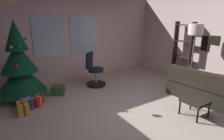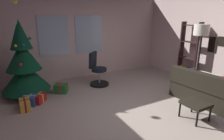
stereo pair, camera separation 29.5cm
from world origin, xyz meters
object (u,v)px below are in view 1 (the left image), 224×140
object	(u,v)px
footstool	(195,102)
bookshelf	(182,55)
office_chair	(94,73)
gift_box_green	(58,90)
couch	(218,90)
floor_lamp	(195,34)
gift_box_red	(36,101)
gift_box_gold	(23,108)
holiday_tree	(19,67)
gift_box_blue	(28,103)

from	to	relation	value
footstool	bookshelf	size ratio (longest dim) A/B	0.26
office_chair	bookshelf	xyz separation A→B (m)	(2.59, -1.03, 0.41)
gift_box_green	office_chair	world-z (taller)	office_chair
couch	floor_lamp	size ratio (longest dim) A/B	1.07
gift_box_red	gift_box_gold	size ratio (longest dim) A/B	1.13
holiday_tree	gift_box_blue	bearing A→B (deg)	-89.77
couch	bookshelf	world-z (taller)	bookshelf
bookshelf	footstool	bearing A→B (deg)	-135.95
gift_box_red	office_chair	world-z (taller)	office_chair
gift_box_green	gift_box_blue	distance (m)	0.87
bookshelf	gift_box_gold	bearing A→B (deg)	175.16
gift_box_red	gift_box_gold	world-z (taller)	gift_box_gold
couch	gift_box_gold	bearing A→B (deg)	154.82
couch	gift_box_gold	distance (m)	4.48
gift_box_red	couch	bearing A→B (deg)	-29.85
footstool	gift_box_gold	world-z (taller)	footstool
couch	gift_box_red	distance (m)	4.33
couch	footstool	distance (m)	1.13
footstool	office_chair	world-z (taller)	office_chair
holiday_tree	bookshelf	xyz separation A→B (m)	(4.50, -1.22, 0.00)
footstool	gift_box_red	distance (m)	3.49
gift_box_red	gift_box_green	world-z (taller)	gift_box_green
holiday_tree	floor_lamp	xyz separation A→B (m)	(4.10, -1.84, 0.73)
office_chair	holiday_tree	bearing A→B (deg)	174.29
gift_box_green	floor_lamp	size ratio (longest dim) A/B	0.23
floor_lamp	gift_box_blue	bearing A→B (deg)	163.46
gift_box_green	bookshelf	xyz separation A→B (m)	(3.70, -0.96, 0.68)
holiday_tree	gift_box_green	xyz separation A→B (m)	(0.80, -0.26, -0.68)
floor_lamp	couch	bearing A→B (deg)	-100.71
footstool	floor_lamp	bearing A→B (deg)	38.53
office_chair	bookshelf	size ratio (longest dim) A/B	0.54
footstool	couch	bearing A→B (deg)	6.45
footstool	office_chair	distance (m)	2.82
couch	bookshelf	bearing A→B (deg)	69.16
holiday_tree	gift_box_green	distance (m)	1.08
holiday_tree	gift_box_gold	size ratio (longest dim) A/B	6.48
footstool	gift_box_blue	size ratio (longest dim) A/B	1.23
footstool	gift_box_gold	distance (m)	3.57
footstool	gift_box_blue	xyz separation A→B (m)	(-2.80, 2.24, -0.20)
gift_box_gold	bookshelf	distance (m)	4.70
holiday_tree	gift_box_green	bearing A→B (deg)	-18.25
gift_box_blue	gift_box_green	bearing A→B (deg)	23.98
gift_box_blue	holiday_tree	bearing A→B (deg)	90.23
couch	gift_box_blue	world-z (taller)	couch
footstool	gift_box_red	world-z (taller)	footstool
couch	office_chair	distance (m)	3.25
gift_box_red	gift_box_gold	bearing A→B (deg)	-140.87
gift_box_blue	office_chair	distance (m)	1.98
bookshelf	floor_lamp	world-z (taller)	bookshelf
gift_box_blue	couch	bearing A→B (deg)	-28.34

